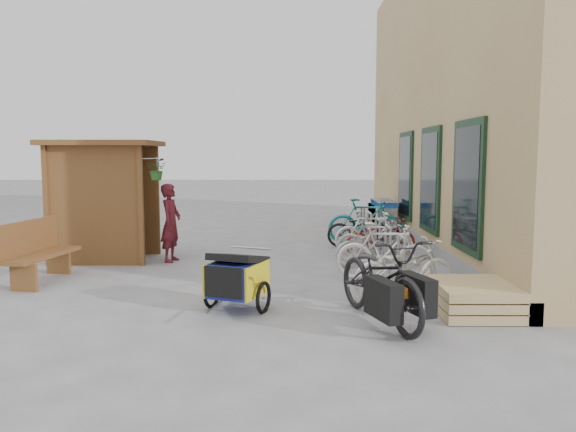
{
  "coord_description": "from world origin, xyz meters",
  "views": [
    {
      "loc": [
        0.54,
        -8.75,
        2.11
      ],
      "look_at": [
        0.5,
        1.5,
        1.0
      ],
      "focal_mm": 35.0,
      "sensor_mm": 36.0,
      "label": 1
    }
  ],
  "objects_px": {
    "kiosk": "(100,183)",
    "bike_0": "(404,268)",
    "bike_6": "(363,229)",
    "bike_7": "(366,221)",
    "child_trailer": "(237,277)",
    "cargo_bike": "(381,280)",
    "person_kiosk": "(171,223)",
    "bike_1": "(385,252)",
    "bike_5": "(370,232)",
    "bike_2": "(374,246)",
    "bike_4": "(381,237)",
    "shopping_carts": "(381,213)",
    "pallet_stack": "(474,298)",
    "bike_3": "(374,241)",
    "bench": "(36,251)"
  },
  "relations": [
    {
      "from": "kiosk",
      "to": "bike_5",
      "type": "bearing_deg",
      "value": 8.04
    },
    {
      "from": "bike_5",
      "to": "bike_6",
      "type": "height_order",
      "value": "bike_5"
    },
    {
      "from": "kiosk",
      "to": "bike_0",
      "type": "distance_m",
      "value": 6.36
    },
    {
      "from": "pallet_stack",
      "to": "child_trailer",
      "type": "relative_size",
      "value": 0.84
    },
    {
      "from": "cargo_bike",
      "to": "person_kiosk",
      "type": "height_order",
      "value": "person_kiosk"
    },
    {
      "from": "pallet_stack",
      "to": "bike_4",
      "type": "height_order",
      "value": "bike_4"
    },
    {
      "from": "person_kiosk",
      "to": "bike_2",
      "type": "height_order",
      "value": "person_kiosk"
    },
    {
      "from": "bike_0",
      "to": "bike_4",
      "type": "xyz_separation_m",
      "value": [
        0.18,
        3.37,
        -0.03
      ]
    },
    {
      "from": "bike_4",
      "to": "bike_7",
      "type": "xyz_separation_m",
      "value": [
        -0.09,
        1.69,
        0.14
      ]
    },
    {
      "from": "bike_1",
      "to": "pallet_stack",
      "type": "bearing_deg",
      "value": -147.87
    },
    {
      "from": "bike_2",
      "to": "bike_4",
      "type": "xyz_separation_m",
      "value": [
        0.32,
        1.17,
        -0.01
      ]
    },
    {
      "from": "bench",
      "to": "cargo_bike",
      "type": "bearing_deg",
      "value": -13.74
    },
    {
      "from": "cargo_bike",
      "to": "bike_1",
      "type": "height_order",
      "value": "cargo_bike"
    },
    {
      "from": "pallet_stack",
      "to": "child_trailer",
      "type": "distance_m",
      "value": 3.2
    },
    {
      "from": "bike_1",
      "to": "bike_2",
      "type": "height_order",
      "value": "bike_1"
    },
    {
      "from": "bike_4",
      "to": "bike_6",
      "type": "relative_size",
      "value": 0.93
    },
    {
      "from": "shopping_carts",
      "to": "child_trailer",
      "type": "bearing_deg",
      "value": -112.79
    },
    {
      "from": "person_kiosk",
      "to": "bike_6",
      "type": "xyz_separation_m",
      "value": [
        4.05,
        1.69,
        -0.34
      ]
    },
    {
      "from": "bench",
      "to": "child_trailer",
      "type": "distance_m",
      "value": 3.88
    },
    {
      "from": "pallet_stack",
      "to": "bike_0",
      "type": "height_order",
      "value": "bike_0"
    },
    {
      "from": "person_kiosk",
      "to": "bike_5",
      "type": "bearing_deg",
      "value": -67.31
    },
    {
      "from": "person_kiosk",
      "to": "bike_2",
      "type": "relative_size",
      "value": 0.99
    },
    {
      "from": "person_kiosk",
      "to": "bike_0",
      "type": "xyz_separation_m",
      "value": [
        4.08,
        -2.76,
        -0.34
      ]
    },
    {
      "from": "bench",
      "to": "bike_0",
      "type": "distance_m",
      "value": 6.01
    },
    {
      "from": "pallet_stack",
      "to": "bike_1",
      "type": "distance_m",
      "value": 2.19
    },
    {
      "from": "child_trailer",
      "to": "bike_3",
      "type": "height_order",
      "value": "bike_3"
    },
    {
      "from": "bike_7",
      "to": "bike_0",
      "type": "bearing_deg",
      "value": -178.09
    },
    {
      "from": "kiosk",
      "to": "bike_0",
      "type": "xyz_separation_m",
      "value": [
        5.53,
        -2.94,
        -1.12
      ]
    },
    {
      "from": "shopping_carts",
      "to": "bike_6",
      "type": "height_order",
      "value": "shopping_carts"
    },
    {
      "from": "bike_0",
      "to": "bike_7",
      "type": "bearing_deg",
      "value": -17.6
    },
    {
      "from": "bench",
      "to": "bike_4",
      "type": "relative_size",
      "value": 1.1
    },
    {
      "from": "child_trailer",
      "to": "bike_2",
      "type": "relative_size",
      "value": 0.92
    },
    {
      "from": "bike_0",
      "to": "shopping_carts",
      "type": "bearing_deg",
      "value": -22.71
    },
    {
      "from": "bike_6",
      "to": "bike_7",
      "type": "height_order",
      "value": "bike_7"
    },
    {
      "from": "pallet_stack",
      "to": "bike_1",
      "type": "relative_size",
      "value": 0.73
    },
    {
      "from": "person_kiosk",
      "to": "bike_7",
      "type": "bearing_deg",
      "value": -51.71
    },
    {
      "from": "person_kiosk",
      "to": "bike_3",
      "type": "height_order",
      "value": "person_kiosk"
    },
    {
      "from": "pallet_stack",
      "to": "bench",
      "type": "xyz_separation_m",
      "value": [
        -6.68,
        1.84,
        0.32
      ]
    },
    {
      "from": "kiosk",
      "to": "bike_6",
      "type": "xyz_separation_m",
      "value": [
        5.5,
        1.51,
        -1.12
      ]
    },
    {
      "from": "bike_2",
      "to": "bike_3",
      "type": "distance_m",
      "value": 0.29
    },
    {
      "from": "bike_0",
      "to": "bike_6",
      "type": "bearing_deg",
      "value": -16.03
    },
    {
      "from": "child_trailer",
      "to": "kiosk",
      "type": "bearing_deg",
      "value": 150.71
    },
    {
      "from": "pallet_stack",
      "to": "bike_2",
      "type": "distance_m",
      "value": 3.26
    },
    {
      "from": "bike_0",
      "to": "bike_5",
      "type": "height_order",
      "value": "bike_5"
    },
    {
      "from": "bike_2",
      "to": "bike_4",
      "type": "distance_m",
      "value": 1.21
    },
    {
      "from": "pallet_stack",
      "to": "person_kiosk",
      "type": "bearing_deg",
      "value": 142.63
    },
    {
      "from": "child_trailer",
      "to": "person_kiosk",
      "type": "distance_m",
      "value": 3.9
    },
    {
      "from": "bike_1",
      "to": "bike_0",
      "type": "bearing_deg",
      "value": -165.17
    },
    {
      "from": "child_trailer",
      "to": "cargo_bike",
      "type": "bearing_deg",
      "value": 3.68
    },
    {
      "from": "bike_5",
      "to": "bike_7",
      "type": "bearing_deg",
      "value": -7.78
    }
  ]
}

